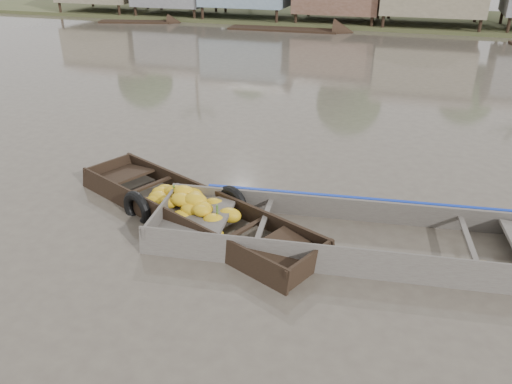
% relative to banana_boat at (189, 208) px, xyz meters
% --- Properties ---
extents(ground, '(120.00, 120.00, 0.00)m').
position_rel_banana_boat_xyz_m(ground, '(1.95, -0.53, -0.20)').
color(ground, '#4E453C').
rests_on(ground, ground).
extents(banana_boat, '(6.33, 3.88, 0.89)m').
position_rel_banana_boat_xyz_m(banana_boat, '(0.00, 0.00, 0.00)').
color(banana_boat, black).
rests_on(banana_boat, ground).
extents(viewer_boat, '(8.38, 3.15, 0.66)m').
position_rel_banana_boat_xyz_m(viewer_boat, '(3.66, -0.00, -0.12)').
color(viewer_boat, '#49433E').
rests_on(viewer_boat, ground).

